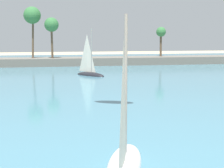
% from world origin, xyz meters
% --- Properties ---
extents(sea, '(220.00, 104.51, 0.06)m').
position_xyz_m(sea, '(0.00, 58.58, 0.03)').
color(sea, teal).
rests_on(sea, ground).
extents(palm_headland, '(110.81, 6.00, 13.04)m').
position_xyz_m(palm_headland, '(0.46, 70.83, 2.12)').
color(palm_headland, slate).
rests_on(palm_headland, ground).
extents(sailboat_mid_bay, '(3.53, 6.18, 8.58)m').
position_xyz_m(sailboat_mid_bay, '(-0.03, 12.33, 0.83)').
color(sailboat_mid_bay, white).
rests_on(sailboat_mid_bay, sea).
extents(sailboat_toward_headland, '(5.32, 5.70, 8.71)m').
position_xyz_m(sailboat_toward_headland, '(2.11, 51.56, 0.85)').
color(sailboat_toward_headland, black).
rests_on(sailboat_toward_headland, sea).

